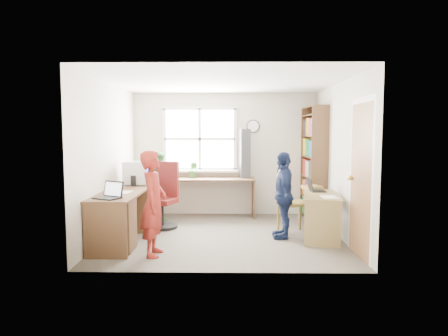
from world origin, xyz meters
The scene contains 19 objects.
room centered at (0.01, 0.10, 1.22)m, with size 3.64×3.44×2.44m.
l_desk centered at (-1.31, -0.28, 0.46)m, with size 2.38×2.95×0.75m.
right_desk centered at (1.52, -0.09, 0.49)m, with size 0.77×1.26×0.68m.
bookshelf centered at (1.65, 1.19, 1.00)m, with size 0.30×1.02×2.10m.
swivel_chair centered at (-1.03, 0.55, 0.48)m, with size 0.67×0.67×1.12m.
wooden_chair centered at (1.05, 0.12, 0.56)m, with size 0.54×0.54×1.04m.
crt_monitor centered at (-1.46, 0.44, 0.95)m, with size 0.44×0.40×0.39m.
laptop_left centered at (-1.51, -0.96, 0.80)m, with size 0.41×0.39×0.22m.
laptop_right centered at (1.46, 0.20, 0.73)m, with size 0.27×0.32×0.21m.
speaker_a centered at (-1.49, 0.28, 0.84)m, with size 0.10×0.10×0.17m.
speaker_b centered at (-1.49, 0.84, 0.84)m, with size 0.11×0.11×0.19m.
cd_tower centered at (0.38, 1.49, 1.22)m, with size 0.22×0.21×0.94m.
game_box centered at (1.48, 0.48, 0.71)m, with size 0.34×0.34×0.05m.
paper_a centered at (-1.46, -0.44, 0.75)m, with size 0.23×0.31×0.00m.
paper_b centered at (1.55, -0.39, 0.68)m, with size 0.21×0.31×0.00m.
potted_plant centered at (-0.62, 1.49, 0.90)m, with size 0.17×0.14×0.31m, color #317B34.
person_red centered at (-0.91, -1.04, 0.69)m, with size 0.51×0.33×1.39m, color maroon.
person_green centered at (-1.17, 0.92, 0.64)m, with size 0.62×0.49×1.28m, color #327F38.
person_navy centered at (0.92, -0.12, 0.67)m, with size 0.78×0.32×1.33m, color #141F41.
Camera 1 is at (0.09, -6.20, 1.61)m, focal length 32.00 mm.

